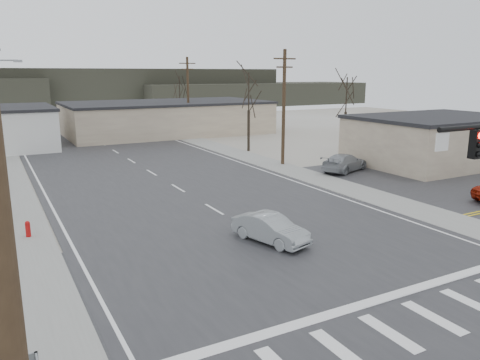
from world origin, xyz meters
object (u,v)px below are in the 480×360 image
object	(u,v)px
car_parked_silver	(345,163)
sedan_crossing	(270,229)
car_far_a	(91,127)
car_far_b	(84,129)
fire_hydrant	(28,229)

from	to	relation	value
car_parked_silver	sedan_crossing	bearing A→B (deg)	107.54
car_far_a	car_far_b	world-z (taller)	car_far_a
car_far_a	fire_hydrant	bearing A→B (deg)	80.04
sedan_crossing	car_far_b	world-z (taller)	car_far_b
sedan_crossing	car_far_a	bearing A→B (deg)	72.51
fire_hydrant	car_parked_silver	xyz separation A→B (m)	(24.53, 5.00, 0.31)
sedan_crossing	car_far_a	size ratio (longest dim) A/B	0.87
fire_hydrant	car_parked_silver	size ratio (longest dim) A/B	0.17
sedan_crossing	car_far_a	xyz separation A→B (m)	(1.04, 48.20, 0.01)
fire_hydrant	car_far_a	xyz separation A→B (m)	(11.26, 41.90, 0.27)
fire_hydrant	car_far_b	world-z (taller)	car_far_b
fire_hydrant	car_far_b	distance (m)	41.10
car_far_b	car_far_a	bearing A→B (deg)	52.47
sedan_crossing	car_far_b	size ratio (longest dim) A/B	1.02
car_far_a	car_far_b	distance (m)	2.41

